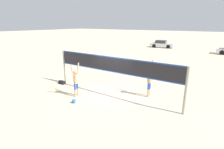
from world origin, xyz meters
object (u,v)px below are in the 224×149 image
player_blocker (150,78)px  player_spiker (76,79)px  volleyball_net (112,68)px  parked_car_near (162,44)px  volleyball (74,101)px  gear_bag (62,82)px

player_blocker → player_spiker: bearing=-56.8°
volleyball_net → player_blocker: volleyball_net is taller
volleyball_net → player_blocker: 2.34m
player_blocker → parked_car_near: player_blocker is taller
volleyball → player_spiker: bearing=126.6°
volleyball_net → player_blocker: size_ratio=3.91×
player_spiker → player_blocker: 4.46m
player_blocker → volleyball: 4.64m
player_spiker → volleyball: bearing=-143.4°
player_blocker → parked_car_near: (-6.99, 22.68, -0.58)m
player_spiker → volleyball_net: bearing=-51.4°
player_spiker → parked_car_near: 25.34m
player_spiker → gear_bag: size_ratio=3.83×
volleyball_net → parked_car_near: size_ratio=2.02×
volleyball_net → gear_bag: bearing=-175.0°
volleyball_net → parked_car_near: (-4.99, 23.75, -1.15)m
volleyball_net → player_spiker: 2.31m
player_blocker → volleyball: player_blocker is taller
volleyball_net → player_spiker: size_ratio=4.22×
player_spiker → volleyball: (0.59, -0.80, -0.97)m
volleyball → gear_bag: (-3.14, 1.80, -0.00)m
volleyball_net → volleyball: volleyball_net is taller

